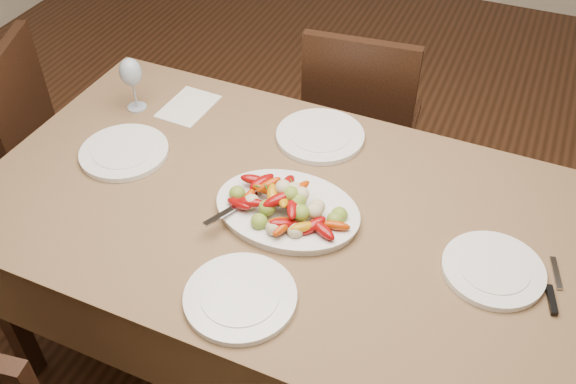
% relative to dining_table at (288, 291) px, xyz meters
% --- Properties ---
extents(floor, '(6.00, 6.00, 0.00)m').
position_rel_dining_table_xyz_m(floor, '(-0.23, 0.23, -0.38)').
color(floor, '#391F11').
rests_on(floor, ground).
extents(dining_table, '(1.86, 1.07, 0.76)m').
position_rel_dining_table_xyz_m(dining_table, '(0.00, 0.00, 0.00)').
color(dining_table, brown).
rests_on(dining_table, ground).
extents(chair_far, '(0.46, 0.46, 0.95)m').
position_rel_dining_table_xyz_m(chair_far, '(-0.03, 0.87, 0.10)').
color(chair_far, black).
rests_on(chair_far, ground).
extents(serving_platter, '(0.42, 0.31, 0.02)m').
position_rel_dining_table_xyz_m(serving_platter, '(0.01, -0.03, 0.39)').
color(serving_platter, white).
rests_on(serving_platter, dining_table).
extents(roasted_vegetables, '(0.34, 0.23, 0.09)m').
position_rel_dining_table_xyz_m(roasted_vegetables, '(0.01, -0.03, 0.45)').
color(roasted_vegetables, maroon).
rests_on(roasted_vegetables, serving_platter).
extents(serving_spoon, '(0.28, 0.15, 0.03)m').
position_rel_dining_table_xyz_m(serving_spoon, '(-0.06, -0.06, 0.43)').
color(serving_spoon, '#9EA0A8').
rests_on(serving_spoon, serving_platter).
extents(plate_left, '(0.28, 0.28, 0.02)m').
position_rel_dining_table_xyz_m(plate_left, '(-0.57, 0.02, 0.39)').
color(plate_left, white).
rests_on(plate_left, dining_table).
extents(plate_right, '(0.27, 0.27, 0.02)m').
position_rel_dining_table_xyz_m(plate_right, '(0.59, -0.02, 0.39)').
color(plate_right, white).
rests_on(plate_right, dining_table).
extents(plate_far, '(0.29, 0.29, 0.02)m').
position_rel_dining_table_xyz_m(plate_far, '(-0.03, 0.35, 0.39)').
color(plate_far, white).
rests_on(plate_far, dining_table).
extents(plate_near, '(0.29, 0.29, 0.02)m').
position_rel_dining_table_xyz_m(plate_near, '(0.02, -0.35, 0.39)').
color(plate_near, white).
rests_on(plate_near, dining_table).
extents(wine_glass, '(0.08, 0.08, 0.20)m').
position_rel_dining_table_xyz_m(wine_glass, '(-0.68, 0.26, 0.48)').
color(wine_glass, '#8C99A5').
rests_on(wine_glass, dining_table).
extents(menu_card, '(0.16, 0.22, 0.00)m').
position_rel_dining_table_xyz_m(menu_card, '(-0.52, 0.33, 0.38)').
color(menu_card, silver).
rests_on(menu_card, dining_table).
extents(table_knife, '(0.07, 0.20, 0.01)m').
position_rel_dining_table_xyz_m(table_knife, '(0.74, -0.01, 0.38)').
color(table_knife, '#9EA0A8').
rests_on(table_knife, dining_table).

